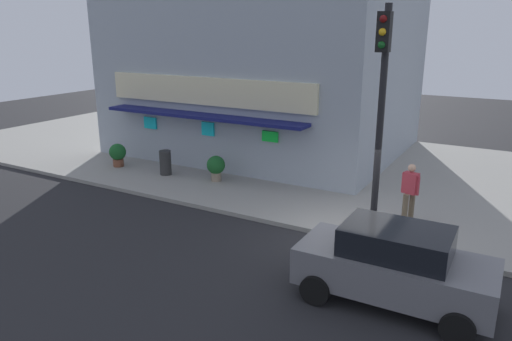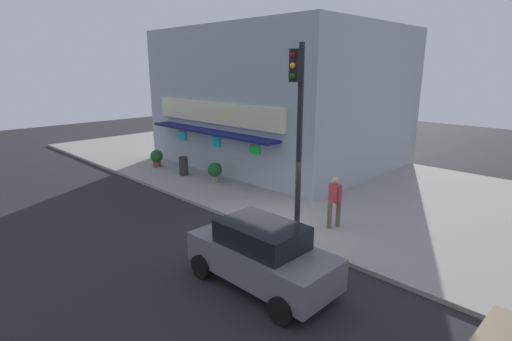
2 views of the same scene
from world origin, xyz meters
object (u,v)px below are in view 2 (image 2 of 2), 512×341
at_px(potted_plant_by_doorway, 215,171).
at_px(parked_car_grey, 262,254).
at_px(pedestrian, 335,200).
at_px(traffic_light, 298,117).
at_px(trash_can, 184,166).
at_px(potted_plant_by_window, 157,157).

xyz_separation_m(potted_plant_by_doorway, parked_car_grey, (7.73, -4.80, 0.17)).
distance_m(pedestrian, potted_plant_by_doorway, 7.11).
relative_size(pedestrian, parked_car_grey, 0.45).
bearing_deg(traffic_light, trash_can, 169.85).
bearing_deg(potted_plant_by_window, traffic_light, -7.61).
xyz_separation_m(traffic_light, pedestrian, (0.68, 1.23, -2.83)).
distance_m(pedestrian, potted_plant_by_window, 11.65).
bearing_deg(traffic_light, pedestrian, 60.96).
relative_size(pedestrian, potted_plant_by_window, 1.89).
bearing_deg(parked_car_grey, potted_plant_by_doorway, 148.16).
height_order(traffic_light, trash_can, traffic_light).
bearing_deg(trash_can, potted_plant_by_doorway, 8.01).
relative_size(potted_plant_by_window, parked_car_grey, 0.24).
height_order(pedestrian, parked_car_grey, pedestrian).
bearing_deg(traffic_light, potted_plant_by_window, 172.39).
height_order(traffic_light, parked_car_grey, traffic_light).
bearing_deg(pedestrian, parked_car_grey, -81.05).
height_order(pedestrian, potted_plant_by_doorway, pedestrian).
relative_size(pedestrian, potted_plant_by_doorway, 1.87).
height_order(trash_can, parked_car_grey, parked_car_grey).
relative_size(trash_can, potted_plant_by_window, 1.00).
distance_m(traffic_light, potted_plant_by_doorway, 7.40).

